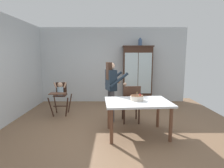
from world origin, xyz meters
The scene contains 9 objects.
ground_plane centered at (0.00, 0.00, 0.00)m, with size 6.24×6.24×0.00m, color brown.
wall_back centered at (0.00, 2.63, 1.35)m, with size 5.32×0.06×2.70m, color silver.
china_cabinet centered at (0.87, 2.37, 1.02)m, with size 1.06×0.48×2.04m.
ceramic_vase centered at (0.96, 2.37, 2.16)m, with size 0.13×0.13×0.27m.
high_chair_with_toddler centered at (-1.50, 1.04, 0.65)m, with size 0.59×0.69×0.95m.
adult_person centered at (-0.04, 0.52, 0.97)m, with size 0.62×0.61×1.53m.
dining_table centered at (0.52, -0.32, 0.64)m, with size 1.42×1.05×0.74m.
birthday_cake centered at (0.51, -0.24, 0.79)m, with size 0.28×0.28×0.19m.
dining_chair_far_side centered at (0.46, 0.37, 0.56)m, with size 0.46×0.46×0.96m.
Camera 1 is at (-0.02, -4.03, 1.67)m, focal length 29.00 mm.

